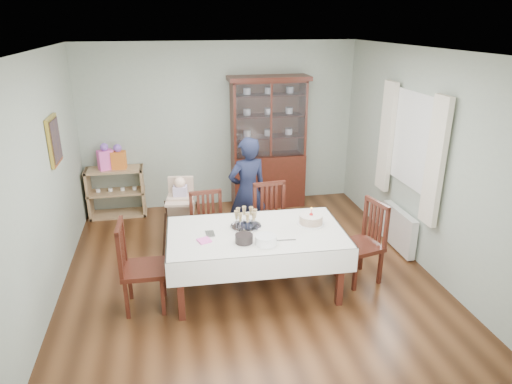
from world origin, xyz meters
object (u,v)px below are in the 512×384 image
object	(u,v)px
chair_end_right	(360,257)
gift_bag_orange	(119,158)
birthday_cake	(311,220)
chair_end_left	(143,283)
dining_table	(256,261)
high_chair	(182,221)
sideboard	(116,192)
champagne_tray	(246,222)
woman	(248,192)
china_cabinet	(268,141)
chair_far_right	(273,238)
chair_far_left	(210,245)
gift_bag_pink	(105,158)

from	to	relation	value
chair_end_right	gift_bag_orange	world-z (taller)	gift_bag_orange
birthday_cake	chair_end_left	bearing A→B (deg)	-175.38
dining_table	chair_end_right	distance (m)	1.29
chair_end_right	high_chair	xyz separation A→B (m)	(-2.08, 1.26, 0.11)
sideboard	chair_end_left	xyz separation A→B (m)	(0.50, -2.69, -0.10)
high_chair	chair_end_right	bearing A→B (deg)	-23.36
high_chair	sideboard	bearing A→B (deg)	133.80
sideboard	gift_bag_orange	xyz separation A→B (m)	(0.09, -0.02, 0.58)
champagne_tray	chair_end_right	bearing A→B (deg)	-6.46
high_chair	gift_bag_orange	xyz separation A→B (m)	(-0.89, 1.34, 0.57)
woman	china_cabinet	bearing A→B (deg)	-128.69
china_cabinet	chair_far_right	bearing A→B (deg)	-100.64
china_cabinet	chair_far_right	size ratio (longest dim) A/B	2.13
chair_far_left	gift_bag_orange	xyz separation A→B (m)	(-1.21, 1.91, 0.69)
china_cabinet	woman	size ratio (longest dim) A/B	1.40
dining_table	champagne_tray	xyz separation A→B (m)	(-0.09, 0.13, 0.44)
high_chair	gift_bag_pink	world-z (taller)	gift_bag_pink
chair_end_left	sideboard	bearing A→B (deg)	12.11
gift_bag_pink	gift_bag_orange	distance (m)	0.20
dining_table	birthday_cake	world-z (taller)	birthday_cake
chair_far_right	birthday_cake	world-z (taller)	chair_far_right
chair_end_right	woman	world-z (taller)	woman
dining_table	high_chair	size ratio (longest dim) A/B	1.96
chair_far_right	gift_bag_orange	world-z (taller)	gift_bag_orange
sideboard	chair_far_right	size ratio (longest dim) A/B	0.88
sideboard	birthday_cake	size ratio (longest dim) A/B	2.86
sideboard	high_chair	distance (m)	1.68
chair_end_left	champagne_tray	size ratio (longest dim) A/B	2.85
chair_far_left	chair_end_right	xyz separation A→B (m)	(1.76, -0.69, 0.01)
chair_far_left	gift_bag_orange	bearing A→B (deg)	116.80
sideboard	birthday_cake	bearing A→B (deg)	-46.05
woman	champagne_tray	xyz separation A→B (m)	(-0.22, -1.09, 0.05)
dining_table	high_chair	bearing A→B (deg)	122.52
chair_far_left	woman	distance (m)	0.95
sideboard	gift_bag_orange	world-z (taller)	gift_bag_orange
chair_end_right	gift_bag_pink	xyz separation A→B (m)	(-3.17, 2.60, 0.69)
chair_end_right	chair_far_right	bearing A→B (deg)	-141.28
chair_far_right	high_chair	xyz separation A→B (m)	(-1.16, 0.55, 0.10)
sideboard	chair_end_left	world-z (taller)	chair_end_left
chair_far_left	chair_far_right	xyz separation A→B (m)	(0.84, 0.02, 0.01)
chair_end_left	gift_bag_orange	world-z (taller)	gift_bag_orange
chair_far_right	woman	distance (m)	0.76
sideboard	high_chair	bearing A→B (deg)	-54.07
sideboard	chair_end_right	xyz separation A→B (m)	(3.07, -2.62, -0.10)
chair_far_left	chair_far_right	size ratio (longest dim) A/B	0.95
chair_far_right	gift_bag_pink	xyz separation A→B (m)	(-2.25, 1.89, 0.68)
dining_table	chair_far_left	distance (m)	0.82
china_cabinet	champagne_tray	distance (m)	2.59
chair_end_left	birthday_cake	xyz separation A→B (m)	(1.95, 0.16, 0.51)
birthday_cake	chair_end_right	bearing A→B (deg)	-7.86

